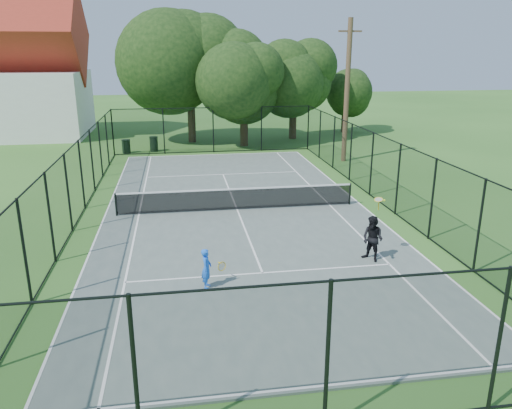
{
  "coord_description": "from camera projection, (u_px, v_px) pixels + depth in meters",
  "views": [
    {
      "loc": [
        -2.39,
        -20.16,
        6.6
      ],
      "look_at": [
        0.34,
        -3.0,
        1.2
      ],
      "focal_mm": 35.0,
      "sensor_mm": 36.0,
      "label": 1
    }
  ],
  "objects": [
    {
      "name": "tennis_net",
      "position": [
        237.0,
        198.0,
        21.15
      ],
      "size": [
        10.08,
        0.08,
        0.95
      ],
      "color": "black",
      "rests_on": "tennis_court"
    },
    {
      "name": "trash_bin_right",
      "position": [
        154.0,
        144.0,
        33.7
      ],
      "size": [
        0.58,
        0.58,
        1.01
      ],
      "color": "black",
      "rests_on": "ground"
    },
    {
      "name": "player_black",
      "position": [
        373.0,
        239.0,
        15.97
      ],
      "size": [
        0.91,
        0.95,
        2.02
      ],
      "color": "black",
      "rests_on": "tennis_court"
    },
    {
      "name": "fence",
      "position": [
        237.0,
        177.0,
        20.88
      ],
      "size": [
        13.1,
        26.1,
        3.0
      ],
      "color": "black",
      "rests_on": "ground"
    },
    {
      "name": "tree_near_left",
      "position": [
        189.0,
        58.0,
        35.56
      ],
      "size": [
        7.56,
        7.56,
        9.85
      ],
      "color": "#332114",
      "rests_on": "ground"
    },
    {
      "name": "tree_far_right",
      "position": [
        346.0,
        95.0,
        41.02
      ],
      "size": [
        3.75,
        3.75,
        4.95
      ],
      "color": "#332114",
      "rests_on": "ground"
    },
    {
      "name": "trash_bin_left",
      "position": [
        126.0,
        146.0,
        33.15
      ],
      "size": [
        0.58,
        0.58,
        0.91
      ],
      "color": "black",
      "rests_on": "ground"
    },
    {
      "name": "tree_near_mid",
      "position": [
        244.0,
        82.0,
        34.51
      ],
      "size": [
        5.55,
        5.55,
        7.26
      ],
      "color": "#332114",
      "rests_on": "ground"
    },
    {
      "name": "utility_pole",
      "position": [
        347.0,
        91.0,
        29.71
      ],
      "size": [
        1.4,
        0.3,
        8.38
      ],
      "color": "#4C3823",
      "rests_on": "ground"
    },
    {
      "name": "tree_near_right",
      "position": [
        294.0,
        75.0,
        37.45
      ],
      "size": [
        5.48,
        5.48,
        7.56
      ],
      "color": "#332114",
      "rests_on": "ground"
    },
    {
      "name": "player_blue",
      "position": [
        207.0,
        268.0,
        14.2
      ],
      "size": [
        0.77,
        0.48,
        1.18
      ],
      "color": "blue",
      "rests_on": "tennis_court"
    },
    {
      "name": "tennis_court",
      "position": [
        237.0,
        210.0,
        21.32
      ],
      "size": [
        11.0,
        24.0,
        0.06
      ],
      "primitive_type": "cube",
      "color": "#52615B",
      "rests_on": "ground"
    },
    {
      "name": "ground",
      "position": [
        237.0,
        211.0,
        21.33
      ],
      "size": [
        120.0,
        120.0,
        0.0
      ],
      "primitive_type": "plane",
      "color": "#336522"
    }
  ]
}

